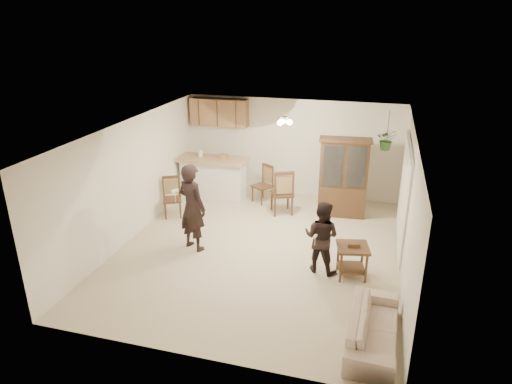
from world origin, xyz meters
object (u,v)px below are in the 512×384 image
(child, at_px, (321,238))
(china_hutch, at_px, (343,178))
(chair_hutch_left, at_px, (262,192))
(adult, at_px, (192,207))
(chair_hutch_right, at_px, (282,201))
(side_table, at_px, (352,261))
(sofa, at_px, (374,321))
(chair_bar, at_px, (173,206))

(child, relative_size, china_hutch, 0.73)
(chair_hutch_left, bearing_deg, china_hutch, 25.93)
(adult, distance_m, chair_hutch_right, 2.64)
(chair_hutch_right, bearing_deg, china_hutch, 166.27)
(child, xyz_separation_m, side_table, (0.58, -0.05, -0.36))
(sofa, height_order, side_table, sofa)
(chair_bar, relative_size, chair_hutch_right, 0.85)
(sofa, bearing_deg, side_table, 16.37)
(sofa, bearing_deg, chair_hutch_left, 33.70)
(sofa, distance_m, adult, 4.16)
(sofa, bearing_deg, child, 31.69)
(chair_bar, xyz_separation_m, chair_hutch_left, (1.81, 1.41, 0.00))
(china_hutch, height_order, side_table, china_hutch)
(child, bearing_deg, chair_hutch_left, -44.04)
(adult, bearing_deg, chair_hutch_left, -82.08)
(adult, height_order, chair_hutch_left, adult)
(side_table, height_order, chair_bar, chair_bar)
(side_table, bearing_deg, china_hutch, 99.58)
(child, height_order, chair_hutch_right, child)
(china_hutch, relative_size, chair_bar, 1.97)
(sofa, xyz_separation_m, china_hutch, (-0.90, 4.46, 0.55))
(sofa, relative_size, chair_bar, 1.98)
(child, xyz_separation_m, china_hutch, (0.12, 2.66, 0.24))
(child, distance_m, side_table, 0.68)
(chair_bar, bearing_deg, child, -48.86)
(child, height_order, chair_hutch_left, child)
(child, relative_size, chair_bar, 1.43)
(china_hutch, distance_m, chair_hutch_right, 1.53)
(adult, bearing_deg, child, -161.48)
(side_table, distance_m, chair_hutch_left, 3.86)
(sofa, relative_size, child, 1.39)
(child, bearing_deg, sofa, 132.76)
(china_hutch, xyz_separation_m, side_table, (0.46, -2.71, -0.60))
(sofa, height_order, china_hutch, china_hutch)
(china_hutch, relative_size, chair_hutch_right, 1.67)
(sofa, distance_m, chair_hutch_left, 5.54)
(chair_hutch_right, bearing_deg, side_table, 102.03)
(adult, bearing_deg, china_hutch, -115.06)
(child, bearing_deg, china_hutch, -79.42)
(child, bearing_deg, chair_hutch_right, -49.01)
(china_hutch, bearing_deg, chair_hutch_right, -173.98)
(chair_hutch_right, bearing_deg, chair_hutch_left, -65.54)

